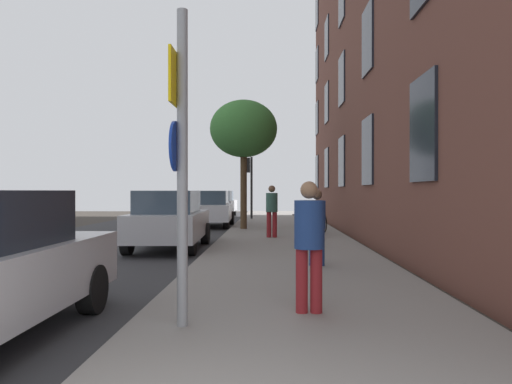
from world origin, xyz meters
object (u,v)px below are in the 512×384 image
at_px(bicycle_2, 320,221).
at_px(car_3, 219,203).
at_px(pedestrian_2, 272,208).
at_px(car_1, 170,219).
at_px(tree_near, 244,130).
at_px(car_2, 210,208).
at_px(pedestrian_0, 309,238).
at_px(pedestrian_1, 317,222).
at_px(sign_post, 180,151).
at_px(bicycle_1, 319,224).
at_px(bicycle_0, 298,233).
at_px(traffic_light, 250,176).

relative_size(bicycle_2, car_3, 0.40).
height_order(pedestrian_2, car_1, pedestrian_2).
bearing_deg(car_1, tree_near, 73.70).
height_order(tree_near, car_2, tree_near).
relative_size(tree_near, pedestrian_0, 3.15).
distance_m(tree_near, car_3, 11.47).
height_order(pedestrian_1, pedestrian_2, pedestrian_2).
bearing_deg(car_1, sign_post, -77.17).
distance_m(pedestrian_0, pedestrian_2, 9.59).
relative_size(sign_post, bicycle_1, 2.06).
bearing_deg(car_2, bicycle_0, -67.99).
xyz_separation_m(sign_post, tree_near, (-0.07, 13.69, 2.00)).
distance_m(traffic_light, bicycle_0, 13.32).
relative_size(sign_post, car_2, 0.83).
distance_m(tree_near, car_1, 6.91).
xyz_separation_m(bicycle_2, car_2, (-4.53, 3.78, 0.34)).
xyz_separation_m(sign_post, bicycle_2, (2.82, 12.38, -1.57)).
height_order(bicycle_1, pedestrian_2, pedestrian_2).
relative_size(sign_post, tree_near, 0.69).
xyz_separation_m(pedestrian_1, car_3, (-4.14, 20.14, -0.15)).
bearing_deg(sign_post, bicycle_2, 77.15).
relative_size(sign_post, car_1, 0.85).
relative_size(traffic_light, car_2, 0.79).
relative_size(pedestrian_1, car_2, 0.36).
distance_m(sign_post, bicycle_0, 7.97).
distance_m(pedestrian_2, car_3, 14.66).
relative_size(traffic_light, bicycle_1, 1.96).
xyz_separation_m(pedestrian_2, car_3, (-3.24, 14.30, -0.24)).
bearing_deg(car_1, traffic_light, 82.68).
distance_m(traffic_light, pedestrian_1, 16.50).
bearing_deg(bicycle_0, pedestrian_0, -92.23).
relative_size(traffic_light, bicycle_0, 1.98).
bearing_deg(bicycle_2, bicycle_1, -97.71).
relative_size(bicycle_2, pedestrian_2, 0.97).
xyz_separation_m(car_2, car_3, (-0.49, 8.34, -0.00)).
height_order(sign_post, bicycle_0, sign_post).
distance_m(bicycle_0, car_2, 9.22).
bearing_deg(traffic_light, pedestrian_0, -85.39).
bearing_deg(pedestrian_1, sign_post, -114.02).
bearing_deg(sign_post, car_2, 96.01).
bearing_deg(traffic_light, bicycle_1, -74.13).
distance_m(pedestrian_1, pedestrian_2, 5.91).
bearing_deg(car_1, pedestrian_0, -65.65).
distance_m(bicycle_1, car_2, 6.79).
bearing_deg(bicycle_2, car_1, -135.33).
distance_m(pedestrian_2, car_1, 3.70).
xyz_separation_m(bicycle_2, pedestrian_0, (-1.34, -11.76, 0.55)).
bearing_deg(bicycle_2, bicycle_0, -102.67).
bearing_deg(pedestrian_1, car_2, 107.15).
relative_size(pedestrian_0, pedestrian_2, 0.96).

